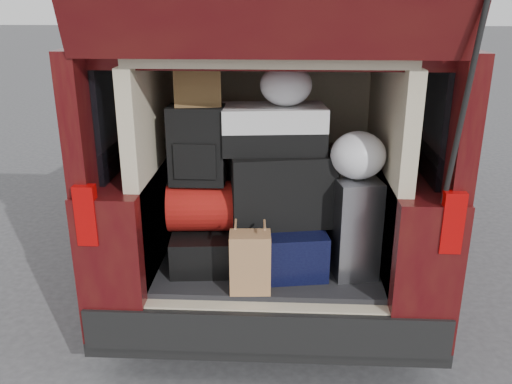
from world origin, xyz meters
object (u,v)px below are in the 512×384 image
black_hardshell (207,244)px  backpack (197,145)px  silver_roller (351,223)px  twotone_duffel (273,129)px  black_soft_case (281,187)px  kraft_bag (250,262)px  navy_hardshell (277,241)px  red_duffel (207,206)px

black_hardshell → backpack: backpack is taller
silver_roller → twotone_duffel: bearing=158.0°
black_soft_case → kraft_bag: bearing=-124.1°
silver_roller → black_soft_case: black_soft_case is taller
kraft_bag → twotone_duffel: twotone_duffel is taller
black_hardshell → kraft_bag: 0.44m
kraft_bag → black_soft_case: size_ratio=0.58×
black_hardshell → navy_hardshell: 0.41m
navy_hardshell → backpack: 0.72m
kraft_bag → twotone_duffel: size_ratio=0.59×
black_soft_case → twotone_duffel: (-0.05, 0.02, 0.32)m
kraft_bag → red_duffel: 0.45m
silver_roller → backpack: 0.95m
twotone_duffel → silver_roller: bearing=-16.7°
black_hardshell → red_duffel: size_ratio=1.19×
silver_roller → twotone_duffel: size_ratio=0.99×
navy_hardshell → backpack: size_ratio=1.39×
black_hardshell → kraft_bag: size_ratio=1.59×
twotone_duffel → kraft_bag: bearing=-111.9°
navy_hardshell → silver_roller: (0.41, -0.05, 0.15)m
twotone_duffel → navy_hardshell: bearing=-56.1°
navy_hardshell → twotone_duffel: twotone_duffel is taller
navy_hardshell → kraft_bag: size_ratio=1.82×
black_hardshell → red_duffel: 0.25m
red_duffel → twotone_duffel: size_ratio=0.78×
black_hardshell → silver_roller: bearing=-8.7°
backpack → twotone_duffel: 0.42m
black_soft_case → backpack: (-0.46, -0.04, 0.24)m
black_hardshell → silver_roller: (0.82, -0.06, 0.17)m
silver_roller → twotone_duffel: 0.68m
black_soft_case → twotone_duffel: twotone_duffel is taller
navy_hardshell → red_duffel: (-0.39, -0.02, 0.22)m
black_soft_case → twotone_duffel: size_ratio=1.01×
black_hardshell → navy_hardshell: navy_hardshell is taller
kraft_bag → backpack: size_ratio=0.76×
silver_roller → navy_hardshell: bearing=161.7°
red_duffel → backpack: size_ratio=1.02×
navy_hardshell → black_soft_case: (0.02, 0.01, 0.33)m
black_hardshell → red_duffel: red_duffel is taller
kraft_bag → red_duffel: bearing=125.9°
navy_hardshell → red_duffel: bearing=173.0°
navy_hardshell → silver_roller: size_ratio=1.07×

